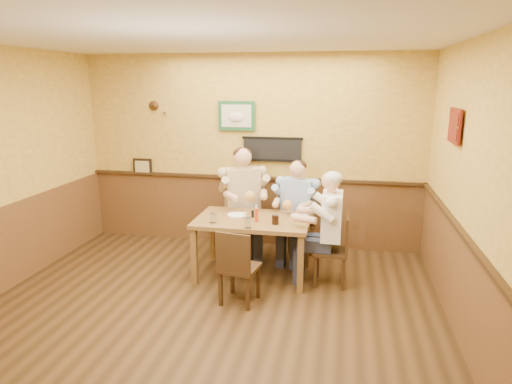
% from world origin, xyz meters
% --- Properties ---
extents(room, '(5.02, 5.03, 2.81)m').
position_xyz_m(room, '(0.13, 0.17, 1.69)').
color(room, '#34220F').
rests_on(room, ground).
extents(dining_table, '(1.40, 0.90, 0.75)m').
position_xyz_m(dining_table, '(0.27, 1.30, 0.66)').
color(dining_table, brown).
rests_on(dining_table, ground).
extents(chair_back_left, '(0.59, 0.59, 0.96)m').
position_xyz_m(chair_back_left, '(-0.01, 1.97, 0.48)').
color(chair_back_left, '#3E2813').
rests_on(chair_back_left, ground).
extents(chair_back_right, '(0.47, 0.47, 0.87)m').
position_xyz_m(chair_back_right, '(0.76, 1.98, 0.44)').
color(chair_back_right, '#3E2813').
rests_on(chair_back_right, ground).
extents(chair_right_end, '(0.41, 0.41, 0.87)m').
position_xyz_m(chair_right_end, '(1.24, 1.24, 0.44)').
color(chair_right_end, '#3E2813').
rests_on(chair_right_end, ground).
extents(chair_near_side, '(0.46, 0.46, 0.86)m').
position_xyz_m(chair_near_side, '(0.28, 0.55, 0.43)').
color(chair_near_side, '#3E2813').
rests_on(chair_near_side, ground).
extents(diner_tan_shirt, '(0.84, 0.84, 1.38)m').
position_xyz_m(diner_tan_shirt, '(-0.01, 1.97, 0.69)').
color(diner_tan_shirt, '#CCB58C').
rests_on(diner_tan_shirt, ground).
extents(diner_blue_polo, '(0.68, 0.68, 1.24)m').
position_xyz_m(diner_blue_polo, '(0.76, 1.98, 0.62)').
color(diner_blue_polo, '#8FAAD7').
rests_on(diner_blue_polo, ground).
extents(diner_white_elder, '(0.59, 0.59, 1.25)m').
position_xyz_m(diner_white_elder, '(1.24, 1.24, 0.62)').
color(diner_white_elder, white).
rests_on(diner_white_elder, ground).
extents(water_glass_left, '(0.08, 0.08, 0.12)m').
position_xyz_m(water_glass_left, '(-0.16, 1.03, 0.81)').
color(water_glass_left, silver).
rests_on(water_glass_left, dining_table).
extents(water_glass_mid, '(0.09, 0.09, 0.12)m').
position_xyz_m(water_glass_mid, '(0.30, 0.92, 0.81)').
color(water_glass_mid, silver).
rests_on(water_glass_mid, dining_table).
extents(cola_tumbler, '(0.11, 0.11, 0.11)m').
position_xyz_m(cola_tumbler, '(0.58, 1.12, 0.80)').
color(cola_tumbler, black).
rests_on(cola_tumbler, dining_table).
extents(hot_sauce_bottle, '(0.06, 0.06, 0.19)m').
position_xyz_m(hot_sauce_bottle, '(0.34, 1.17, 0.84)').
color(hot_sauce_bottle, '#C03914').
rests_on(hot_sauce_bottle, dining_table).
extents(salt_shaker, '(0.04, 0.04, 0.08)m').
position_xyz_m(salt_shaker, '(0.19, 1.29, 0.79)').
color(salt_shaker, silver).
rests_on(salt_shaker, dining_table).
extents(pepper_shaker, '(0.04, 0.04, 0.09)m').
position_xyz_m(pepper_shaker, '(0.26, 1.35, 0.79)').
color(pepper_shaker, black).
rests_on(pepper_shaker, dining_table).
extents(plate_far_left, '(0.29, 0.29, 0.02)m').
position_xyz_m(plate_far_left, '(0.05, 1.39, 0.76)').
color(plate_far_left, white).
rests_on(plate_far_left, dining_table).
extents(plate_far_right, '(0.22, 0.22, 0.01)m').
position_xyz_m(plate_far_right, '(0.83, 1.51, 0.76)').
color(plate_far_right, white).
rests_on(plate_far_right, dining_table).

